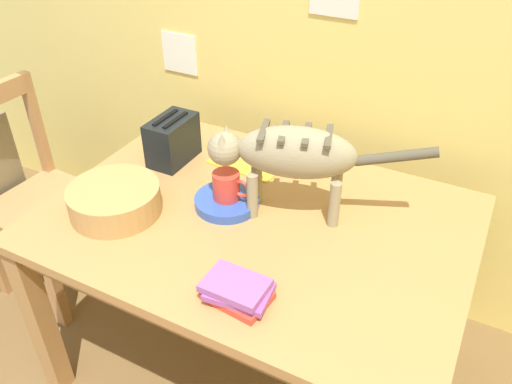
{
  "coord_description": "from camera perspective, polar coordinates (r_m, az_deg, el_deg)",
  "views": [
    {
      "loc": [
        0.56,
        0.11,
        1.76
      ],
      "look_at": [
        -0.06,
        1.29,
        0.84
      ],
      "focal_mm": 36.33,
      "sensor_mm": 36.0,
      "label": 1
    }
  ],
  "objects": [
    {
      "name": "wall_rear",
      "position": [
        2.01,
        11.14,
        19.48
      ],
      "size": [
        4.69,
        0.11,
        2.5
      ],
      "color": "#EAD56D",
      "rests_on": "ground_plane"
    },
    {
      "name": "dining_table",
      "position": [
        1.73,
        0.0,
        -5.01
      ],
      "size": [
        1.35,
        0.97,
        0.74
      ],
      "color": "#AD7D46",
      "rests_on": "ground_plane"
    },
    {
      "name": "cat",
      "position": [
        1.58,
        3.67,
        4.12
      ],
      "size": [
        0.67,
        0.26,
        0.31
      ],
      "rotation": [
        0.0,
        0.0,
        1.87
      ],
      "color": "gray",
      "rests_on": "dining_table"
    },
    {
      "name": "saucer_bowl",
      "position": [
        1.72,
        -3.23,
        -1.04
      ],
      "size": [
        0.22,
        0.22,
        0.03
      ],
      "primitive_type": "cylinder",
      "color": "#3052B1",
      "rests_on": "dining_table"
    },
    {
      "name": "coffee_mug",
      "position": [
        1.68,
        -3.19,
        0.69
      ],
      "size": [
        0.13,
        0.09,
        0.09
      ],
      "color": "red",
      "rests_on": "saucer_bowl"
    },
    {
      "name": "magazine",
      "position": [
        1.97,
        -0.58,
        3.61
      ],
      "size": [
        0.28,
        0.23,
        0.01
      ],
      "primitive_type": "cube",
      "rotation": [
        0.0,
        0.0,
        -0.07
      ],
      "color": "yellow",
      "rests_on": "dining_table"
    },
    {
      "name": "book_stack",
      "position": [
        1.39,
        -2.06,
        -10.83
      ],
      "size": [
        0.18,
        0.14,
        0.06
      ],
      "color": "red",
      "rests_on": "dining_table"
    },
    {
      "name": "wicker_basket",
      "position": [
        1.74,
        -15.29,
        -0.79
      ],
      "size": [
        0.3,
        0.3,
        0.09
      ],
      "color": "tan",
      "rests_on": "dining_table"
    },
    {
      "name": "toaster",
      "position": [
        1.96,
        -9.17,
        5.69
      ],
      "size": [
        0.12,
        0.2,
        0.18
      ],
      "color": "black",
      "rests_on": "dining_table"
    },
    {
      "name": "wooden_chair_far",
      "position": [
        2.42,
        -22.82,
        -0.74
      ],
      "size": [
        0.44,
        0.44,
        0.94
      ],
      "rotation": [
        0.0,
        0.0,
        -1.62
      ],
      "color": "#B27F4D",
      "rests_on": "ground_plane"
    }
  ]
}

